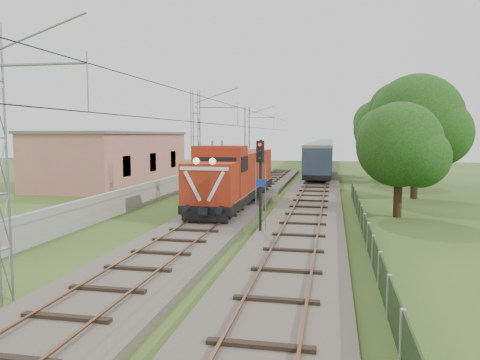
# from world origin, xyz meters

# --- Properties ---
(ground) EXTENTS (140.00, 140.00, 0.00)m
(ground) POSITION_xyz_m (0.00, 0.00, 0.00)
(ground) COLOR #30491B
(ground) RESTS_ON ground
(track_main) EXTENTS (4.20, 70.00, 0.45)m
(track_main) POSITION_xyz_m (0.00, 7.00, 0.18)
(track_main) COLOR #6B6054
(track_main) RESTS_ON ground
(track_side) EXTENTS (4.20, 80.00, 0.45)m
(track_side) POSITION_xyz_m (5.00, 20.00, 0.18)
(track_side) COLOR #6B6054
(track_side) RESTS_ON ground
(catenary) EXTENTS (3.31, 70.00, 8.00)m
(catenary) POSITION_xyz_m (-2.95, 12.00, 4.05)
(catenary) COLOR gray
(catenary) RESTS_ON ground
(boundary_wall) EXTENTS (0.25, 40.00, 1.50)m
(boundary_wall) POSITION_xyz_m (-6.50, 12.00, 0.75)
(boundary_wall) COLOR #9E9E99
(boundary_wall) RESTS_ON ground
(station_building) EXTENTS (8.40, 20.40, 5.22)m
(station_building) POSITION_xyz_m (-15.00, 24.00, 2.63)
(station_building) COLOR #B96563
(station_building) RESTS_ON ground
(fence) EXTENTS (0.12, 32.00, 1.20)m
(fence) POSITION_xyz_m (8.00, 3.00, 0.60)
(fence) COLOR black
(fence) RESTS_ON ground
(locomotive) EXTENTS (2.86, 16.35, 4.15)m
(locomotive) POSITION_xyz_m (0.00, 11.43, 2.16)
(locomotive) COLOR black
(locomotive) RESTS_ON ground
(coach_rake) EXTENTS (2.86, 63.74, 3.30)m
(coach_rake) POSITION_xyz_m (5.00, 56.41, 2.40)
(coach_rake) COLOR black
(coach_rake) RESTS_ON ground
(signal_post) EXTENTS (0.50, 0.40, 4.67)m
(signal_post) POSITION_xyz_m (3.10, 2.22, 3.21)
(signal_post) COLOR black
(signal_post) RESTS_ON ground
(tree_a) EXTENTS (5.28, 5.02, 6.84)m
(tree_a) POSITION_xyz_m (10.36, 9.24, 4.26)
(tree_a) COLOR #392517
(tree_a) RESTS_ON ground
(tree_b) EXTENTS (7.32, 6.97, 9.49)m
(tree_b) POSITION_xyz_m (12.72, 17.98, 5.92)
(tree_b) COLOR #392517
(tree_b) RESTS_ON ground
(tree_c) EXTENTS (6.74, 6.41, 8.73)m
(tree_c) POSITION_xyz_m (11.74, 29.24, 5.45)
(tree_c) COLOR #392517
(tree_c) RESTS_ON ground
(tree_d) EXTENTS (6.46, 6.15, 8.37)m
(tree_d) POSITION_xyz_m (11.90, 34.91, 5.22)
(tree_d) COLOR #392517
(tree_d) RESTS_ON ground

